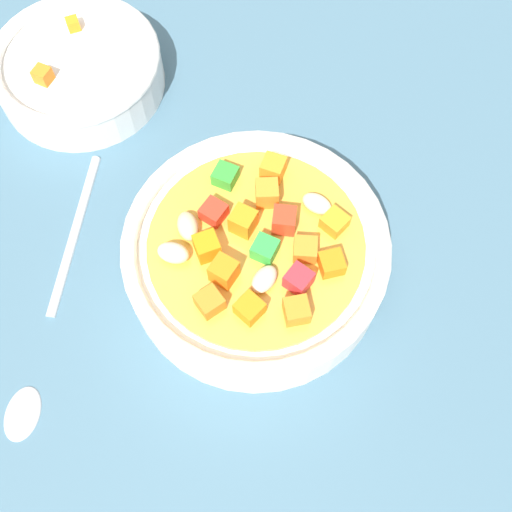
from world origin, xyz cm
name	(u,v)px	position (x,y,z in cm)	size (l,w,h in cm)	color
ground_plane	(256,274)	(0.00, 0.00, -1.00)	(140.00, 140.00, 2.00)	#42667A
soup_bowl_main	(256,254)	(0.01, 0.00, 2.89)	(19.79, 19.79, 6.67)	white
spoon	(48,318)	(7.51, -14.58, 0.43)	(24.36, 3.52, 0.93)	silver
side_bowl_small	(78,69)	(-14.65, -19.35, 2.16)	(14.96, 14.96, 4.59)	white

